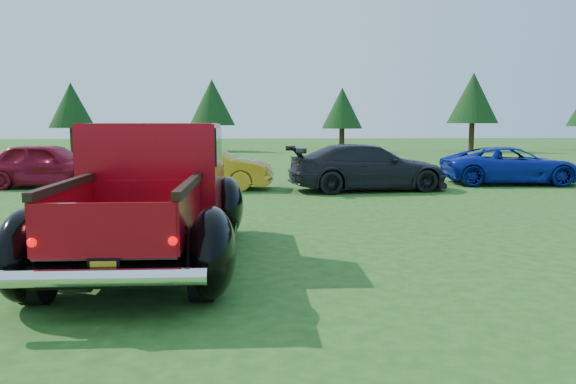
{
  "coord_description": "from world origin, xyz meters",
  "views": [
    {
      "loc": [
        0.01,
        -8.81,
        2.08
      ],
      "look_at": [
        0.53,
        0.2,
        0.94
      ],
      "focal_mm": 35.0,
      "sensor_mm": 36.0,
      "label": 1
    }
  ],
  "objects_px": {
    "tree_east": "(473,98)",
    "show_car_blue": "(511,165)",
    "pickup_truck": "(154,194)",
    "show_car_grey": "(368,167)",
    "tree_mid_left": "(212,102)",
    "tree_west": "(71,105)",
    "show_car_red": "(49,165)",
    "tree_mid_right": "(342,108)",
    "show_car_yellow": "(207,167)"
  },
  "relations": [
    {
      "from": "tree_mid_right",
      "to": "tree_east",
      "type": "relative_size",
      "value": 0.81
    },
    {
      "from": "tree_mid_left",
      "to": "show_car_blue",
      "type": "height_order",
      "value": "tree_mid_left"
    },
    {
      "from": "tree_east",
      "to": "show_car_red",
      "type": "distance_m",
      "value": 29.69
    },
    {
      "from": "tree_mid_right",
      "to": "show_car_blue",
      "type": "height_order",
      "value": "tree_mid_right"
    },
    {
      "from": "pickup_truck",
      "to": "show_car_grey",
      "type": "relative_size",
      "value": 1.16
    },
    {
      "from": "tree_east",
      "to": "show_car_grey",
      "type": "relative_size",
      "value": 1.12
    },
    {
      "from": "pickup_truck",
      "to": "show_car_red",
      "type": "relative_size",
      "value": 1.33
    },
    {
      "from": "tree_east",
      "to": "show_car_yellow",
      "type": "distance_m",
      "value": 26.78
    },
    {
      "from": "show_car_yellow",
      "to": "show_car_blue",
      "type": "bearing_deg",
      "value": -78.34
    },
    {
      "from": "tree_east",
      "to": "show_car_blue",
      "type": "bearing_deg",
      "value": -107.87
    },
    {
      "from": "show_car_blue",
      "to": "show_car_grey",
      "type": "bearing_deg",
      "value": 109.5
    },
    {
      "from": "tree_mid_left",
      "to": "tree_east",
      "type": "height_order",
      "value": "tree_east"
    },
    {
      "from": "tree_mid_left",
      "to": "tree_east",
      "type": "relative_size",
      "value": 0.93
    },
    {
      "from": "tree_west",
      "to": "show_car_red",
      "type": "relative_size",
      "value": 1.1
    },
    {
      "from": "tree_mid_left",
      "to": "show_car_red",
      "type": "distance_m",
      "value": 22.21
    },
    {
      "from": "tree_mid_left",
      "to": "tree_east",
      "type": "xyz_separation_m",
      "value": [
        18.0,
        -1.5,
        0.27
      ]
    },
    {
      "from": "tree_mid_right",
      "to": "show_car_grey",
      "type": "xyz_separation_m",
      "value": [
        -2.6,
        -22.04,
        -2.27
      ]
    },
    {
      "from": "tree_west",
      "to": "show_car_red",
      "type": "bearing_deg",
      "value": -74.45
    },
    {
      "from": "tree_mid_right",
      "to": "tree_east",
      "type": "xyz_separation_m",
      "value": [
        9.0,
        -0.5,
        0.68
      ]
    },
    {
      "from": "show_car_grey",
      "to": "show_car_blue",
      "type": "height_order",
      "value": "show_car_grey"
    },
    {
      "from": "show_car_yellow",
      "to": "show_car_blue",
      "type": "distance_m",
      "value": 10.05
    },
    {
      "from": "tree_mid_right",
      "to": "pickup_truck",
      "type": "height_order",
      "value": "tree_mid_right"
    },
    {
      "from": "pickup_truck",
      "to": "tree_mid_left",
      "type": "bearing_deg",
      "value": 92.8
    },
    {
      "from": "show_car_red",
      "to": "tree_mid_right",
      "type": "bearing_deg",
      "value": -25.24
    },
    {
      "from": "tree_east",
      "to": "show_car_blue",
      "type": "distance_m",
      "value": 21.35
    },
    {
      "from": "show_car_red",
      "to": "show_car_blue",
      "type": "distance_m",
      "value": 15.02
    },
    {
      "from": "tree_west",
      "to": "tree_mid_left",
      "type": "bearing_deg",
      "value": 12.53
    },
    {
      "from": "pickup_truck",
      "to": "tree_mid_right",
      "type": "bearing_deg",
      "value": 76.09
    },
    {
      "from": "tree_west",
      "to": "tree_east",
      "type": "bearing_deg",
      "value": 1.06
    },
    {
      "from": "tree_mid_left",
      "to": "show_car_yellow",
      "type": "height_order",
      "value": "tree_mid_left"
    },
    {
      "from": "tree_east",
      "to": "show_car_grey",
      "type": "xyz_separation_m",
      "value": [
        -11.6,
        -21.54,
        -2.96
      ]
    },
    {
      "from": "tree_mid_right",
      "to": "show_car_red",
      "type": "bearing_deg",
      "value": -121.04
    },
    {
      "from": "tree_mid_right",
      "to": "show_car_yellow",
      "type": "relative_size",
      "value": 1.09
    },
    {
      "from": "tree_mid_right",
      "to": "tree_east",
      "type": "bearing_deg",
      "value": -3.18
    },
    {
      "from": "tree_west",
      "to": "show_car_yellow",
      "type": "distance_m",
      "value": 23.05
    },
    {
      "from": "tree_mid_left",
      "to": "tree_west",
      "type": "bearing_deg",
      "value": -167.47
    },
    {
      "from": "pickup_truck",
      "to": "show_car_grey",
      "type": "bearing_deg",
      "value": 58.82
    },
    {
      "from": "show_car_grey",
      "to": "show_car_yellow",
      "type": "bearing_deg",
      "value": 75.07
    },
    {
      "from": "tree_west",
      "to": "show_car_red",
      "type": "distance_m",
      "value": 20.66
    },
    {
      "from": "tree_west",
      "to": "show_car_yellow",
      "type": "bearing_deg",
      "value": -62.74
    },
    {
      "from": "tree_mid_left",
      "to": "pickup_truck",
      "type": "bearing_deg",
      "value": -87.34
    },
    {
      "from": "pickup_truck",
      "to": "show_car_yellow",
      "type": "height_order",
      "value": "pickup_truck"
    },
    {
      "from": "tree_mid_left",
      "to": "show_car_grey",
      "type": "distance_m",
      "value": 24.06
    },
    {
      "from": "show_car_red",
      "to": "show_car_blue",
      "type": "bearing_deg",
      "value": -83.62
    },
    {
      "from": "show_car_red",
      "to": "show_car_yellow",
      "type": "distance_m",
      "value": 5.04
    },
    {
      "from": "tree_west",
      "to": "tree_mid_left",
      "type": "relative_size",
      "value": 0.92
    },
    {
      "from": "pickup_truck",
      "to": "show_car_red",
      "type": "xyz_separation_m",
      "value": [
        -4.95,
        9.42,
        -0.26
      ]
    },
    {
      "from": "show_car_red",
      "to": "show_car_blue",
      "type": "height_order",
      "value": "show_car_red"
    },
    {
      "from": "show_car_red",
      "to": "show_car_grey",
      "type": "relative_size",
      "value": 0.87
    },
    {
      "from": "show_car_blue",
      "to": "show_car_yellow",
      "type": "bearing_deg",
      "value": 98.26
    }
  ]
}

